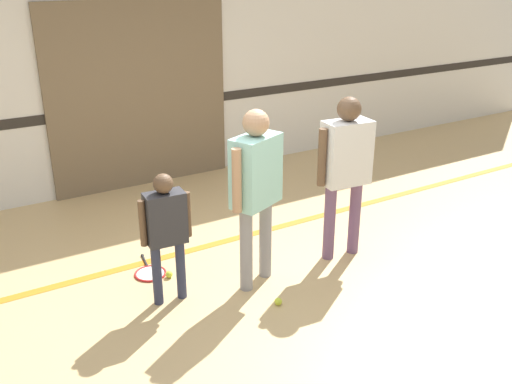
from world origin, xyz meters
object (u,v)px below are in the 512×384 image
(person_student_left, at_px, (166,225))
(person_student_right, at_px, (346,161))
(tennis_ball_by_spare_racket, at_px, (169,274))
(person_instructor, at_px, (256,180))
(racket_spare_on_floor, at_px, (150,272))
(tennis_ball_near_instructor, at_px, (278,302))

(person_student_left, distance_m, person_student_right, 1.82)
(tennis_ball_by_spare_racket, bearing_deg, person_instructor, -36.06)
(racket_spare_on_floor, bearing_deg, person_student_left, -171.98)
(racket_spare_on_floor, relative_size, tennis_ball_near_instructor, 8.57)
(person_student_right, distance_m, tennis_ball_by_spare_racket, 1.98)
(person_instructor, relative_size, person_student_left, 1.38)
(person_student_right, xyz_separation_m, tennis_ball_near_instructor, (-1.03, -0.44, -0.96))
(person_student_left, bearing_deg, racket_spare_on_floor, 92.76)
(racket_spare_on_floor, bearing_deg, tennis_ball_near_instructor, -135.83)
(person_instructor, xyz_separation_m, tennis_ball_near_instructor, (-0.03, -0.43, -0.97))
(person_instructor, xyz_separation_m, person_student_left, (-0.80, 0.12, -0.28))
(person_instructor, distance_m, racket_spare_on_floor, 1.42)
(person_student_left, distance_m, racket_spare_on_floor, 0.89)
(tennis_ball_near_instructor, bearing_deg, person_student_right, 23.11)
(tennis_ball_near_instructor, distance_m, tennis_ball_by_spare_racket, 1.11)
(person_instructor, height_order, person_student_right, person_instructor)
(tennis_ball_by_spare_racket, bearing_deg, person_student_left, -110.81)
(racket_spare_on_floor, height_order, tennis_ball_near_instructor, tennis_ball_near_instructor)
(person_student_right, relative_size, racket_spare_on_floor, 2.85)
(person_student_left, relative_size, racket_spare_on_floor, 2.08)
(person_student_right, height_order, tennis_ball_by_spare_racket, person_student_right)
(racket_spare_on_floor, bearing_deg, person_instructor, -120.18)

